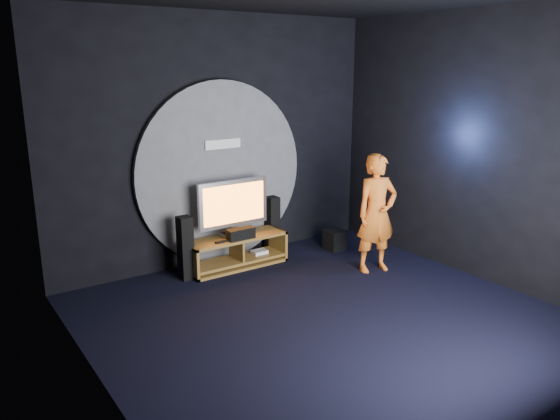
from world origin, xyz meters
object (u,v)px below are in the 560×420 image
object	(u,v)px
subwoofer	(335,240)
media_console	(237,254)
player	(377,213)
tv	(233,205)
tower_speaker_left	(186,248)
tower_speaker_right	(272,224)

from	to	relation	value
subwoofer	media_console	bearing A→B (deg)	172.90
media_console	player	bearing A→B (deg)	-38.26
tv	player	distance (m)	1.99
media_console	tower_speaker_left	xyz separation A→B (m)	(-0.79, -0.01, 0.24)
tower_speaker_right	media_console	bearing A→B (deg)	-161.61
subwoofer	player	bearing A→B (deg)	-96.54
tv	subwoofer	size ratio (longest dim) A/B	3.48
subwoofer	player	distance (m)	1.21
tower_speaker_left	subwoofer	bearing A→B (deg)	-4.60
media_console	player	world-z (taller)	player
tv	tower_speaker_left	xyz separation A→B (m)	(-0.79, -0.08, -0.46)
tv	tower_speaker_left	bearing A→B (deg)	-174.50
player	tower_speaker_right	bearing A→B (deg)	129.46
tower_speaker_left	player	size ratio (longest dim) A/B	0.53
media_console	tower_speaker_right	world-z (taller)	tower_speaker_right
tower_speaker_left	player	world-z (taller)	player
tower_speaker_right	player	world-z (taller)	player
player	tv	bearing A→B (deg)	152.57
tv	tower_speaker_right	world-z (taller)	tv
tv	player	size ratio (longest dim) A/B	0.65
tower_speaker_left	subwoofer	world-z (taller)	tower_speaker_left
media_console	tower_speaker_left	size ratio (longest dim) A/B	1.68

